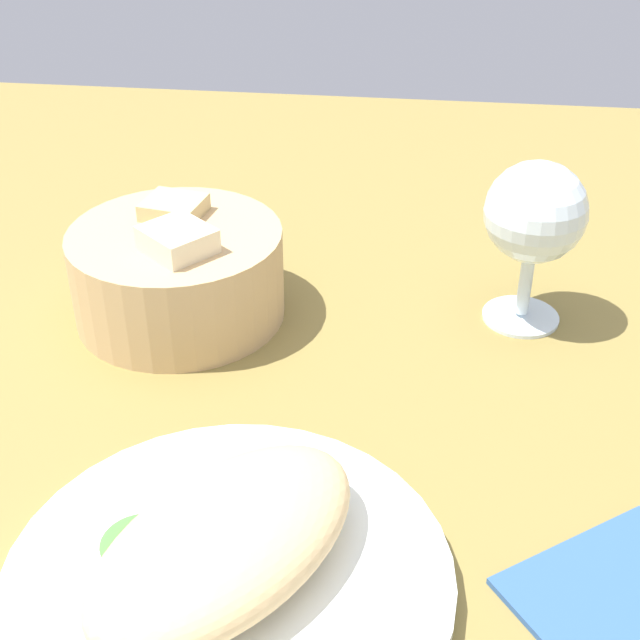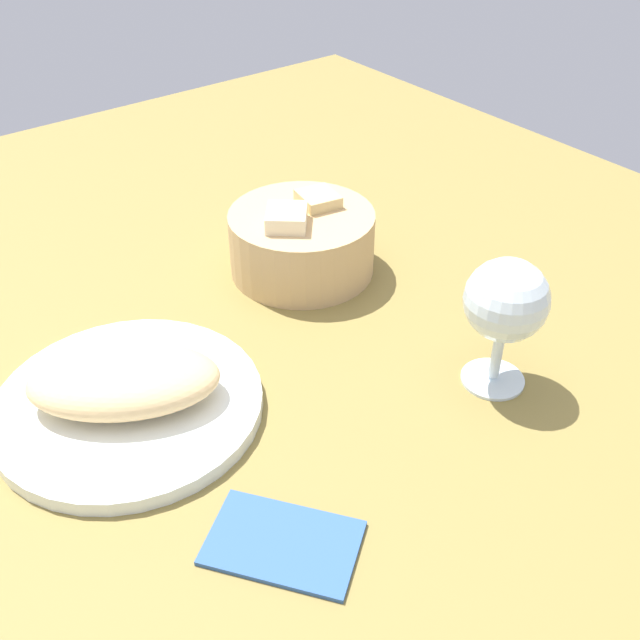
{
  "view_description": "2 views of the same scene",
  "coord_description": "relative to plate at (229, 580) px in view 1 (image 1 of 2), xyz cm",
  "views": [
    {
      "loc": [
        -38.62,
        -6.67,
        37.21
      ],
      "look_at": [
        12.91,
        -0.35,
        3.48
      ],
      "focal_mm": 49.8,
      "sensor_mm": 36.0,
      "label": 1
    },
    {
      "loc": [
        -25.05,
        -47.35,
        46.27
      ],
      "look_at": [
        10.63,
        -1.46,
        3.45
      ],
      "focal_mm": 42.59,
      "sensor_mm": 36.0,
      "label": 2
    }
  ],
  "objects": [
    {
      "name": "wine_glass_near",
      "position": [
        28.47,
        -16.91,
        7.91
      ],
      "size": [
        7.47,
        7.47,
        12.82
      ],
      "color": "silver",
      "rests_on": "ground_plane"
    },
    {
      "name": "plate",
      "position": [
        0.0,
        0.0,
        0.0
      ],
      "size": [
        23.55,
        23.55,
        1.4
      ],
      "primitive_type": "cylinder",
      "color": "white",
      "rests_on": "ground_plane"
    },
    {
      "name": "lettuce_garnish",
      "position": [
        1.34,
        5.12,
        1.58
      ],
      "size": [
        4.23,
        4.23,
        1.77
      ],
      "primitive_type": "cone",
      "color": "#498E3A",
      "rests_on": "plate"
    },
    {
      "name": "bread_basket",
      "position": [
        25.95,
        9.22,
        3.07
      ],
      "size": [
        16.0,
        16.0,
        8.86
      ],
      "color": "tan",
      "rests_on": "ground_plane"
    },
    {
      "name": "folded_napkin",
      "position": [
        2.4,
        -19.91,
        -0.3
      ],
      "size": [
        12.12,
        13.02,
        0.8
      ],
      "primitive_type": "cube",
      "rotation": [
        0.0,
        0.0,
        2.2
      ],
      "color": "#315795",
      "rests_on": "ground_plane"
    },
    {
      "name": "ground_plane",
      "position": [
        8.11,
        -1.86,
        -1.7
      ],
      "size": [
        140.0,
        140.0,
        2.0
      ],
      "primitive_type": "cube",
      "color": "olive"
    },
    {
      "name": "omelette",
      "position": [
        0.0,
        0.0,
        2.82
      ],
      "size": [
        18.91,
        16.8,
        4.23
      ],
      "primitive_type": "ellipsoid",
      "rotation": [
        0.0,
        0.0,
        -0.58
      ],
      "color": "#E9C284",
      "rests_on": "plate"
    }
  ]
}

